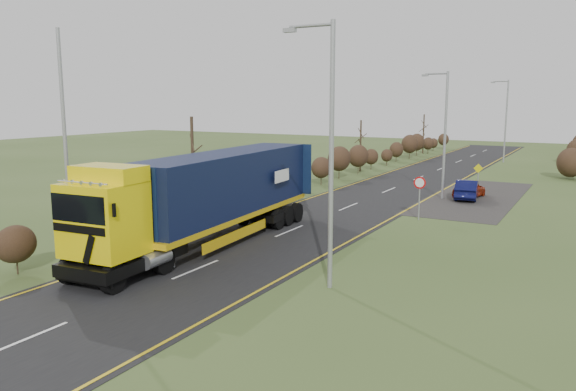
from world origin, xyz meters
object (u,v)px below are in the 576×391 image
at_px(lorry, 210,193).
at_px(streetlight_near, 328,144).
at_px(car_red_hatchback, 469,189).
at_px(car_blue_sedan, 467,189).
at_px(speed_sign, 420,189).

distance_m(lorry, streetlight_near, 8.59).
relative_size(car_red_hatchback, streetlight_near, 0.38).
height_order(car_blue_sedan, streetlight_near, streetlight_near).
height_order(lorry, speed_sign, lorry).
height_order(lorry, car_blue_sedan, lorry).
distance_m(car_red_hatchback, streetlight_near, 23.31).
xyz_separation_m(car_blue_sedan, streetlight_near, (-0.48, -22.27, 4.71)).
xyz_separation_m(car_red_hatchback, speed_sign, (-0.99, -9.26, 1.20)).
bearing_deg(streetlight_near, lorry, 159.20).
height_order(car_red_hatchback, car_blue_sedan, car_blue_sedan).
distance_m(lorry, car_blue_sedan, 21.09).
xyz_separation_m(lorry, car_blue_sedan, (8.06, 19.39, -1.89)).
bearing_deg(lorry, speed_sign, 51.79).
bearing_deg(lorry, streetlight_near, -25.26).
relative_size(car_red_hatchback, car_blue_sedan, 0.89).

